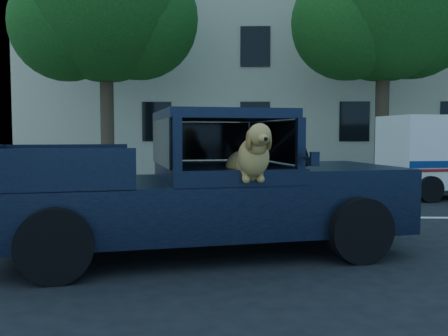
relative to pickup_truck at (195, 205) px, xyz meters
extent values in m
plane|color=black|center=(0.26, -0.31, -0.69)|extent=(120.00, 120.00, 0.00)
cube|color=gray|center=(0.26, 8.89, -0.62)|extent=(60.00, 4.00, 0.15)
cylinder|color=#332619|center=(-3.74, 9.29, 1.51)|extent=(0.44, 0.44, 4.40)
sphere|color=#0E3910|center=(-3.74, 9.29, 5.31)|extent=(5.20, 5.20, 5.20)
sphere|color=#0E3910|center=(-4.94, 8.99, 4.51)|extent=(3.60, 3.60, 3.60)
sphere|color=#0E3910|center=(-2.74, 9.59, 4.81)|extent=(4.00, 4.00, 4.00)
cylinder|color=#332619|center=(5.26, 9.29, 1.51)|extent=(0.44, 0.44, 4.40)
sphere|color=#0E3910|center=(4.06, 8.99, 4.51)|extent=(3.60, 3.60, 3.60)
sphere|color=#0E3910|center=(6.26, 9.59, 4.81)|extent=(4.00, 4.00, 4.00)
cube|color=#BBB39A|center=(3.26, 16.19, 3.81)|extent=(26.00, 6.00, 9.00)
cube|color=black|center=(0.08, 0.05, 0.00)|extent=(6.12, 3.66, 0.73)
cube|color=black|center=(2.05, 0.60, 0.45)|extent=(2.19, 2.57, 0.18)
cube|color=black|center=(0.35, 0.12, 1.29)|extent=(2.21, 2.50, 0.13)
cube|color=black|center=(1.21, 0.36, 0.91)|extent=(0.78, 1.90, 0.62)
cube|color=black|center=(0.69, -0.30, 0.21)|extent=(0.75, 0.75, 0.42)
cube|color=black|center=(1.57, -0.97, 0.72)|extent=(0.12, 0.08, 0.18)
cube|color=silver|center=(6.23, 6.53, 0.78)|extent=(3.55, 2.45, 1.43)
camera|label=1|loc=(0.65, -7.12, 1.04)|focal=40.00mm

